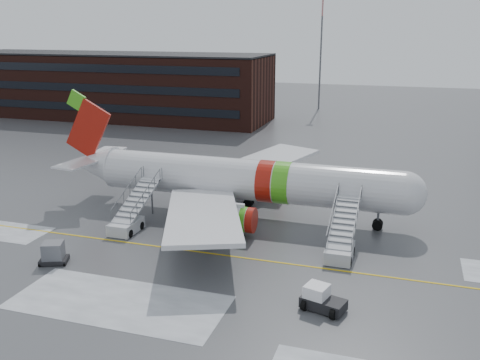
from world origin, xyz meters
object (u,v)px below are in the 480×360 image
(uld_container, at_px, (53,253))
(airliner, at_px, (237,179))
(airstair_aft, at_px, (130,218))
(airstair_fwd, at_px, (341,242))
(pushback_tug, at_px, (321,299))

(uld_container, bearing_deg, airliner, 56.08)
(airstair_aft, xyz_separation_m, uld_container, (-2.06, -7.95, -0.30))
(airliner, xyz_separation_m, airstair_aft, (-7.68, -6.54, -2.35))
(airliner, bearing_deg, airstair_aft, -139.61)
(airliner, relative_size, airstair_fwd, 4.55)
(pushback_tug, bearing_deg, airstair_fwd, 89.25)
(pushback_tug, relative_size, uld_container, 1.26)
(uld_container, bearing_deg, airstair_fwd, 21.34)
(airstair_aft, bearing_deg, airliner, 40.39)
(uld_container, bearing_deg, airstair_aft, 75.47)
(airstair_aft, relative_size, uld_container, 3.22)
(airliner, height_order, uld_container, airliner)
(airstair_fwd, xyz_separation_m, airstair_aft, (-18.28, 0.00, 0.00))
(uld_container, bearing_deg, pushback_tug, -2.03)
(airliner, distance_m, pushback_tug, 18.67)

